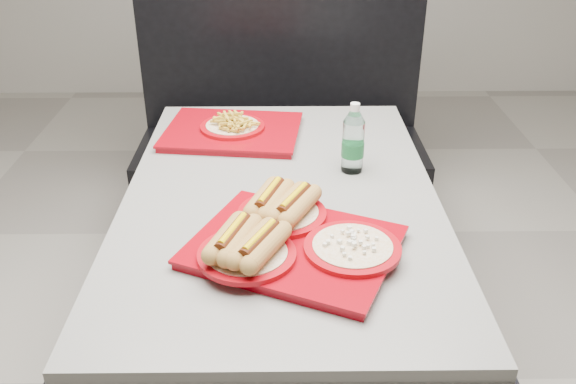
{
  "coord_description": "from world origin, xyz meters",
  "views": [
    {
      "loc": [
        0.0,
        -1.54,
        1.6
      ],
      "look_at": [
        0.02,
        -0.14,
        0.83
      ],
      "focal_mm": 38.0,
      "sensor_mm": 36.0,
      "label": 1
    }
  ],
  "objects_px": {
    "water_bottle": "(353,142)",
    "tray_far": "(233,128)",
    "tray_near": "(287,236)",
    "diner_table": "(281,241)",
    "booth_bench": "(281,146)"
  },
  "relations": [
    {
      "from": "booth_bench",
      "to": "water_bottle",
      "type": "distance_m",
      "value": 1.07
    },
    {
      "from": "water_bottle",
      "to": "diner_table",
      "type": "bearing_deg",
      "value": -147.0
    },
    {
      "from": "tray_far",
      "to": "water_bottle",
      "type": "distance_m",
      "value": 0.48
    },
    {
      "from": "diner_table",
      "to": "tray_far",
      "type": "distance_m",
      "value": 0.49
    },
    {
      "from": "tray_near",
      "to": "diner_table",
      "type": "bearing_deg",
      "value": 92.92
    },
    {
      "from": "diner_table",
      "to": "booth_bench",
      "type": "bearing_deg",
      "value": 90.0
    },
    {
      "from": "diner_table",
      "to": "booth_bench",
      "type": "relative_size",
      "value": 1.05
    },
    {
      "from": "water_bottle",
      "to": "tray_far",
      "type": "bearing_deg",
      "value": 144.36
    },
    {
      "from": "tray_far",
      "to": "tray_near",
      "type": "bearing_deg",
      "value": -75.57
    },
    {
      "from": "tray_near",
      "to": "booth_bench",
      "type": "bearing_deg",
      "value": 90.61
    },
    {
      "from": "booth_bench",
      "to": "tray_far",
      "type": "relative_size",
      "value": 2.71
    },
    {
      "from": "diner_table",
      "to": "tray_near",
      "type": "distance_m",
      "value": 0.35
    },
    {
      "from": "diner_table",
      "to": "booth_bench",
      "type": "xyz_separation_m",
      "value": [
        0.0,
        1.09,
        -0.18
      ]
    },
    {
      "from": "booth_bench",
      "to": "tray_far",
      "type": "bearing_deg",
      "value": -103.99
    },
    {
      "from": "tray_near",
      "to": "water_bottle",
      "type": "distance_m",
      "value": 0.48
    }
  ]
}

